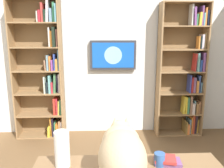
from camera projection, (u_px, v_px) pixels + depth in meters
name	position (u px, v px, depth m)	size (l,w,h in m)	color
wall_back	(110.00, 55.00, 3.86)	(4.52, 0.06, 2.70)	silver
bookshelf_left	(186.00, 74.00, 3.80)	(0.76, 0.28, 2.17)	#937047
bookshelf_right	(44.00, 70.00, 3.70)	(0.77, 0.28, 2.23)	#937047
wall_mounted_tv	(113.00, 55.00, 3.78)	(0.75, 0.07, 0.48)	#333338
cat	(122.00, 153.00, 1.51)	(0.31, 0.66, 0.38)	#D1B284
paper_towel_roll	(62.00, 149.00, 1.67)	(0.11, 0.11, 0.27)	white
coffee_mug	(159.00, 159.00, 1.69)	(0.08, 0.08, 0.10)	#335999
desk_book_stack	(166.00, 161.00, 1.73)	(0.21, 0.16, 0.05)	#7A4C84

